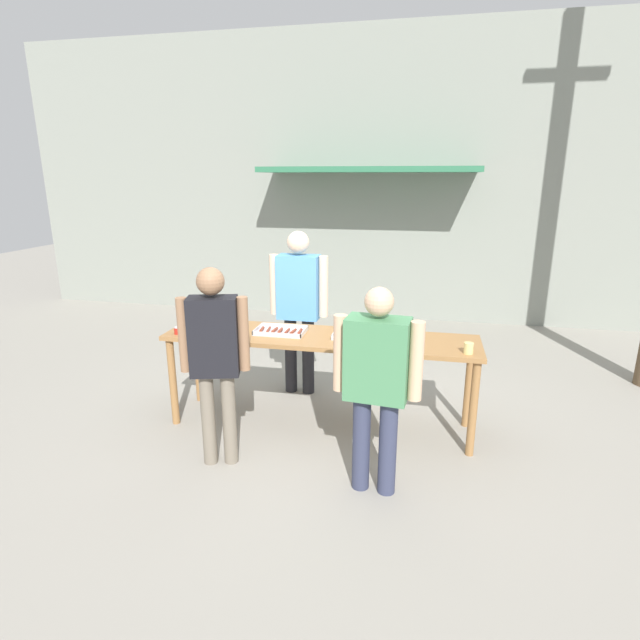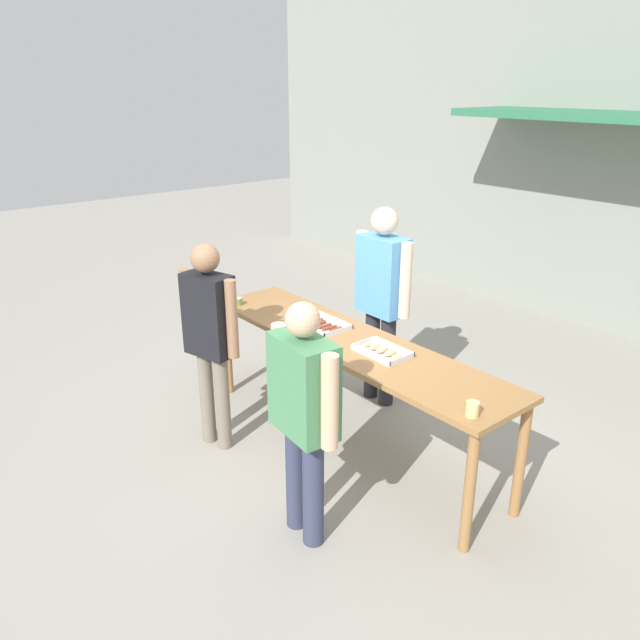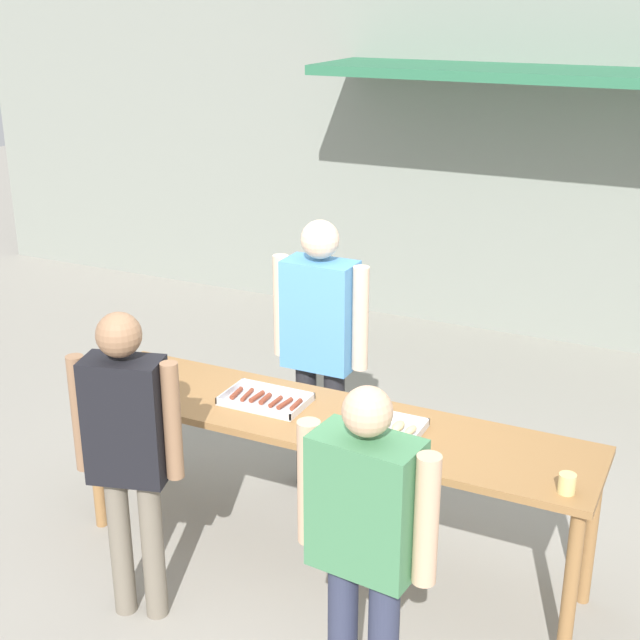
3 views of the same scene
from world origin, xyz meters
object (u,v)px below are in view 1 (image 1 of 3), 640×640
at_px(food_tray_buns, 355,335).
at_px(person_customer_holding_hotdog, 215,350).
at_px(food_tray_sausages, 281,331).
at_px(person_server_behind_table, 299,299).
at_px(condiment_jar_ketchup, 187,331).
at_px(beer_cup, 469,348).
at_px(person_customer_with_cup, 377,376).
at_px(condiment_jar_mustard, 178,330).

bearing_deg(food_tray_buns, person_customer_holding_hotdog, -140.22).
bearing_deg(person_customer_holding_hotdog, food_tray_sausages, -124.93).
xyz_separation_m(person_server_behind_table, person_customer_holding_hotdog, (-0.29, -1.52, -0.06)).
bearing_deg(person_server_behind_table, person_customer_holding_hotdog, -100.51).
bearing_deg(person_server_behind_table, condiment_jar_ketchup, -131.75).
height_order(person_server_behind_table, person_customer_holding_hotdog, person_server_behind_table).
height_order(beer_cup, person_customer_with_cup, person_customer_with_cup).
bearing_deg(food_tray_sausages, condiment_jar_mustard, -165.74).
relative_size(condiment_jar_mustard, person_customer_holding_hotdog, 0.04).
bearing_deg(condiment_jar_mustard, person_customer_with_cup, -20.31).
distance_m(condiment_jar_mustard, person_server_behind_table, 1.31).
xyz_separation_m(food_tray_buns, condiment_jar_ketchup, (-1.54, -0.23, 0.01)).
bearing_deg(person_customer_holding_hotdog, beer_cup, -178.40).
height_order(condiment_jar_ketchup, person_customer_with_cup, person_customer_with_cup).
height_order(beer_cup, person_server_behind_table, person_server_behind_table).
bearing_deg(condiment_jar_mustard, food_tray_buns, 8.18).
bearing_deg(beer_cup, condiment_jar_ketchup, -179.88).
xyz_separation_m(condiment_jar_ketchup, person_customer_with_cup, (1.83, -0.71, -0.00)).
bearing_deg(food_tray_buns, condiment_jar_ketchup, -171.44).
distance_m(condiment_jar_ketchup, person_server_behind_table, 1.25).
xyz_separation_m(condiment_jar_mustard, person_customer_holding_hotdog, (0.63, -0.60, 0.06)).
relative_size(beer_cup, person_server_behind_table, 0.05).
distance_m(beer_cup, person_server_behind_table, 1.91).
relative_size(condiment_jar_ketchup, person_customer_with_cup, 0.04).
distance_m(food_tray_buns, condiment_jar_ketchup, 1.56).
height_order(beer_cup, person_customer_holding_hotdog, person_customer_holding_hotdog).
distance_m(food_tray_sausages, person_server_behind_table, 0.70).
bearing_deg(beer_cup, person_customer_with_cup, -133.56).
bearing_deg(person_server_behind_table, person_customer_with_cup, -58.32).
relative_size(condiment_jar_mustard, beer_cup, 0.72).
xyz_separation_m(condiment_jar_mustard, condiment_jar_ketchup, (0.09, 0.00, 0.00)).
bearing_deg(condiment_jar_mustard, person_customer_holding_hotdog, -43.38).
distance_m(condiment_jar_ketchup, person_customer_holding_hotdog, 0.81).
relative_size(beer_cup, person_customer_holding_hotdog, 0.06).
relative_size(food_tray_sausages, condiment_jar_ketchup, 6.85).
relative_size(condiment_jar_ketchup, person_server_behind_table, 0.04).
xyz_separation_m(food_tray_sausages, person_customer_with_cup, (0.99, -0.94, 0.02)).
distance_m(food_tray_buns, condiment_jar_mustard, 1.64).
relative_size(food_tray_sausages, person_server_behind_table, 0.26).
height_order(condiment_jar_mustard, person_customer_with_cup, person_customer_with_cup).
relative_size(beer_cup, person_customer_with_cup, 0.06).
distance_m(condiment_jar_mustard, condiment_jar_ketchup, 0.09).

